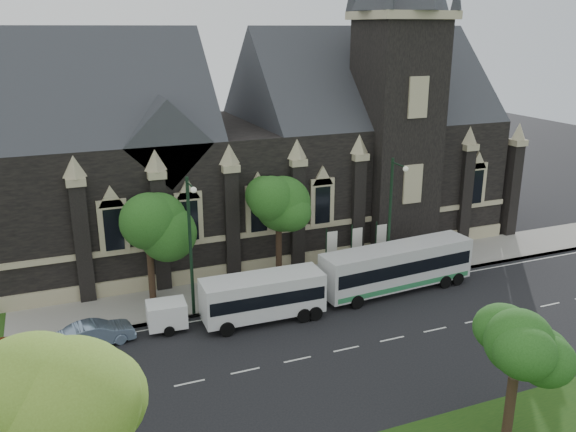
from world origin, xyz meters
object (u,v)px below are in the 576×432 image
tree_walk_left (150,217)px  tour_coach (397,267)px  shuttle_bus (263,295)px  tree_park_near (63,392)px  tree_park_east (518,343)px  box_trailer (167,314)px  street_lamp_near (392,214)px  banner_flag_right (379,242)px  sedan (96,334)px  street_lamp_mid (191,240)px  banner_flag_center (355,246)px  tree_walk_right (280,201)px  car_far_red (5,350)px  banner_flag_left (330,249)px

tree_walk_left → tour_coach: size_ratio=0.68×
shuttle_bus → tree_park_near: bearing=-128.8°
tree_park_east → tour_coach: (3.65, 15.07, -2.85)m
box_trailer → shuttle_bus: bearing=-5.9°
tree_walk_left → shuttle_bus: (5.66, -5.61, -4.06)m
street_lamp_near → tour_coach: street_lamp_near is taller
banner_flag_right → sedan: (-20.33, -3.20, -1.67)m
street_lamp_mid → banner_flag_right: bearing=7.6°
banner_flag_center → tour_coach: (1.54, -3.26, -0.61)m
street_lamp_near → tour_coach: (-0.18, -1.35, -3.34)m
tree_walk_right → banner_flag_right: bearing=-13.6°
street_lamp_near → street_lamp_mid: (-14.00, 0.00, 0.00)m
shuttle_bus → sedan: bearing=177.2°
tree_walk_left → car_far_red: size_ratio=1.86×
tree_park_east → tour_coach: size_ratio=0.56×
car_far_red → tree_walk_left: bearing=-67.5°
sedan → tree_park_near: bearing=165.9°
tree_park_near → banner_flag_right: tree_park_near is taller
banner_flag_right → car_far_red: banner_flag_right is taller
sedan → car_far_red: (-4.70, -0.02, -0.01)m
tour_coach → tree_park_east: bearing=-107.7°
tree_walk_right → banner_flag_center: tree_walk_right is taller
tree_walk_right → street_lamp_mid: street_lamp_mid is taller
tree_walk_right → box_trailer: tree_walk_right is taller
sedan → shuttle_bus: bearing=-101.4°
tree_walk_left → banner_flag_left: tree_walk_left is taller
street_lamp_mid → banner_flag_left: street_lamp_mid is taller
banner_flag_right → sedan: 20.65m
street_lamp_mid → sedan: street_lamp_mid is taller
tree_walk_right → car_far_red: 19.31m
street_lamp_near → banner_flag_center: size_ratio=2.25×
tree_walk_left → banner_flag_right: 16.52m
tree_walk_right → box_trailer: size_ratio=2.31×
box_trailer → tour_coach: bearing=2.6°
street_lamp_mid → sedan: (-6.04, -1.30, -4.40)m
tree_park_east → tree_walk_left: (-11.97, 20.03, 1.12)m
street_lamp_mid → banner_flag_right: street_lamp_mid is taller
banner_flag_left → banner_flag_right: same height
tree_park_near → street_lamp_mid: street_lamp_mid is taller
tree_walk_left → shuttle_bus: tree_walk_left is taller
tree_walk_left → tour_coach: tree_walk_left is taller
tree_park_east → banner_flag_center: size_ratio=1.57×
box_trailer → tree_park_near: bearing=-107.7°
banner_flag_left → banner_flag_center: (2.00, 0.00, 0.00)m
street_lamp_near → banner_flag_center: (-1.71, 1.91, -2.73)m
tree_park_east → banner_flag_center: 18.58m
tree_walk_right → tree_park_east: bearing=-81.6°
tree_walk_right → street_lamp_near: (6.79, -3.62, -0.71)m
car_far_red → tree_walk_right: bearing=-80.9°
banner_flag_center → box_trailer: banner_flag_center is taller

